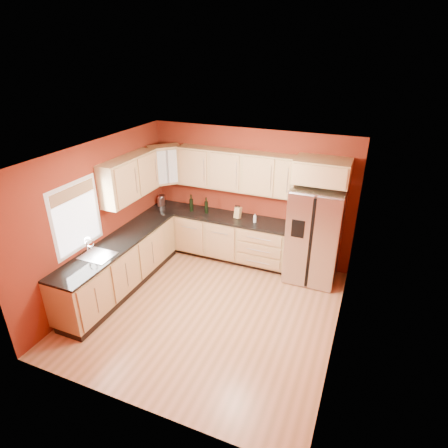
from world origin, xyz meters
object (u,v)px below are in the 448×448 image
(refrigerator, at_px, (314,235))
(soap_dispenser, at_px, (255,218))
(knife_block, at_px, (238,213))
(canister_left, at_px, (160,202))
(wine_bottle_a, at_px, (206,205))

(refrigerator, bearing_deg, soap_dispenser, 178.94)
(knife_block, bearing_deg, refrigerator, 6.65)
(canister_left, bearing_deg, wine_bottle_a, 2.00)
(knife_block, bearing_deg, canister_left, -167.98)
(canister_left, xyz_separation_m, wine_bottle_a, (1.04, 0.04, 0.07))
(refrigerator, relative_size, knife_block, 8.00)
(canister_left, relative_size, wine_bottle_a, 0.55)
(wine_bottle_a, bearing_deg, soap_dispenser, -3.12)
(canister_left, xyz_separation_m, soap_dispenser, (2.08, -0.02, -0.00))
(knife_block, distance_m, soap_dispenser, 0.38)
(wine_bottle_a, relative_size, knife_block, 1.48)
(refrigerator, distance_m, wine_bottle_a, 2.17)
(canister_left, distance_m, wine_bottle_a, 1.05)
(canister_left, distance_m, knife_block, 1.71)
(refrigerator, bearing_deg, canister_left, 179.27)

